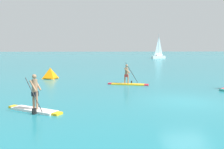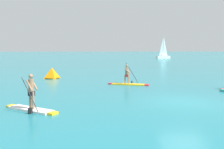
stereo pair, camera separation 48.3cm
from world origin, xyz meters
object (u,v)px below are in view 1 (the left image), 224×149
(paddleboarder_mid_center, at_px, (128,80))
(sailboat_right_horizon, at_px, (159,55))
(race_marker_buoy, at_px, (50,74))
(paddleboarder_near_left, at_px, (35,103))

(paddleboarder_mid_center, xyz_separation_m, sailboat_right_horizon, (16.92, 50.22, 0.73))
(sailboat_right_horizon, bearing_deg, race_marker_buoy, -129.77)
(paddleboarder_near_left, relative_size, race_marker_buoy, 1.67)
(paddleboarder_near_left, bearing_deg, paddleboarder_mid_center, 87.34)
(race_marker_buoy, height_order, sailboat_right_horizon, sailboat_right_horizon)
(paddleboarder_near_left, bearing_deg, sailboat_right_horizon, 101.63)
(paddleboarder_near_left, distance_m, race_marker_buoy, 12.79)
(paddleboarder_mid_center, bearing_deg, paddleboarder_near_left, -106.89)
(paddleboarder_near_left, relative_size, sailboat_right_horizon, 0.39)
(race_marker_buoy, bearing_deg, paddleboarder_mid_center, -33.80)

